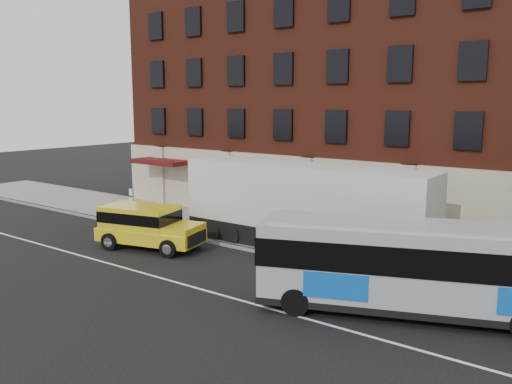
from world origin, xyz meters
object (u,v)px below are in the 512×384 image
Objects in this scene: yellow_suv at (146,224)px; shipping_container at (303,209)px; sign_pole at (133,202)px; city_bus at (433,267)px.

yellow_suv is 7.93m from shipping_container.
shipping_container is at bearing 7.60° from sign_pole.
sign_pole is 19.00m from city_bus.
sign_pole is 5.08m from yellow_suv.
sign_pole is 11.01m from shipping_container.
sign_pole is 0.21× the size of city_bus.
city_bus is 9.02m from shipping_container.
city_bus is (18.77, -2.92, 0.34)m from sign_pole.
yellow_suv is (-14.52, 0.15, -0.57)m from city_bus.
shipping_container is (6.65, 4.23, 0.90)m from yellow_suv.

